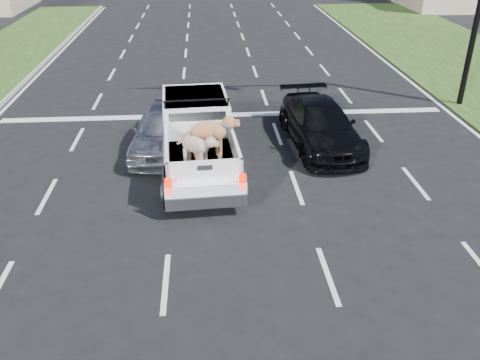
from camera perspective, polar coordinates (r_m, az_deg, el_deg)
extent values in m
plane|color=black|center=(11.10, 0.86, -11.07)|extent=(160.00, 160.00, 0.00)
cube|color=silver|center=(16.78, -19.18, 1.67)|extent=(0.12, 60.00, 0.01)
cube|color=silver|center=(16.20, -7.17, 2.15)|extent=(0.12, 60.00, 0.01)
cube|color=silver|center=(16.37, 5.16, 2.55)|extent=(0.12, 60.00, 0.01)
cube|color=silver|center=(17.27, 16.72, 2.81)|extent=(0.12, 60.00, 0.01)
cube|color=silver|center=(19.88, -1.65, 7.32)|extent=(17.00, 0.45, 0.01)
cylinder|color=black|center=(22.02, 25.12, 16.30)|extent=(0.22, 0.22, 7.00)
cylinder|color=black|center=(13.53, -8.00, -1.46)|extent=(0.35, 0.84, 0.82)
cylinder|color=black|center=(13.62, -0.08, -0.95)|extent=(0.35, 0.84, 0.82)
cylinder|color=black|center=(17.14, -8.16, 5.04)|extent=(0.35, 0.84, 0.82)
cylinder|color=black|center=(17.21, -1.87, 5.42)|extent=(0.35, 0.84, 0.82)
cube|color=white|center=(15.24, -4.63, 3.51)|extent=(2.41, 5.85, 0.56)
cube|color=white|center=(16.22, -5.04, 7.86)|extent=(2.14, 2.61, 0.93)
cube|color=black|center=(15.06, -4.77, 6.40)|extent=(1.67, 0.14, 0.67)
cylinder|color=black|center=(14.97, -4.91, 8.92)|extent=(1.95, 0.18, 0.05)
cube|color=black|center=(13.99, -4.34, 2.32)|extent=(2.09, 2.87, 0.06)
cube|color=white|center=(13.84, -8.18, 3.25)|extent=(0.26, 2.76, 0.56)
cube|color=white|center=(13.93, -0.60, 3.71)|extent=(0.26, 2.76, 0.56)
cube|color=white|center=(12.65, -3.97, 1.02)|extent=(1.93, 0.21, 0.56)
cube|color=red|center=(12.55, -8.04, -0.72)|extent=(0.18, 0.08, 0.43)
cube|color=red|center=(12.65, 0.29, -0.19)|extent=(0.18, 0.08, 0.43)
cube|color=black|center=(12.88, -3.81, -2.29)|extent=(2.09, 0.45, 0.32)
imported|color=#A5A7AC|center=(16.73, -8.75, 5.63)|extent=(2.15, 4.47, 1.47)
imported|color=black|center=(17.15, 9.02, 6.11)|extent=(2.40, 5.11, 1.44)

